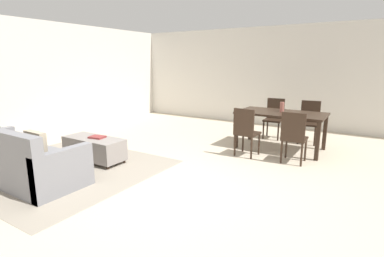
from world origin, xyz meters
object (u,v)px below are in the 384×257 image
object	(u,v)px
dining_table	(281,117)
ottoman_table	(94,148)
dining_chair_near_right	(294,135)
dining_chair_far_left	(274,116)
couch	(18,161)
book_on_ottoman	(97,137)
dining_chair_near_left	(246,129)
vase_centerpiece	(282,107)
dining_chair_far_right	(309,119)

from	to	relation	value
dining_table	ottoman_table	bearing A→B (deg)	-135.44
dining_chair_near_right	dining_chair_far_left	bearing A→B (deg)	117.07
dining_table	couch	bearing A→B (deg)	-127.37
couch	book_on_ottoman	size ratio (longest dim) A/B	8.47
dining_chair_near_left	vase_centerpiece	world-z (taller)	vase_centerpiece
dining_table	book_on_ottoman	xyz separation A→B (m)	(-2.53, -2.53, -0.23)
dining_table	dining_chair_far_right	distance (m)	0.94
dining_chair_far_right	couch	bearing A→B (deg)	-125.34
ottoman_table	vase_centerpiece	bearing A→B (deg)	45.08
dining_table	book_on_ottoman	bearing A→B (deg)	-135.06
dining_table	book_on_ottoman	world-z (taller)	dining_table
couch	dining_chair_near_left	bearing A→B (deg)	49.62
couch	vase_centerpiece	distance (m)	4.79
couch	dining_table	size ratio (longest dim) A/B	1.29
dining_table	dining_chair_near_left	xyz separation A→B (m)	(-0.40, -0.86, -0.15)
ottoman_table	dining_chair_far_right	distance (m)	4.53
book_on_ottoman	dining_chair_far_left	bearing A→B (deg)	57.74
couch	ottoman_table	distance (m)	1.23
dining_chair_far_left	dining_chair_far_right	distance (m)	0.78
vase_centerpiece	book_on_ottoman	world-z (taller)	vase_centerpiece
dining_table	dining_chair_far_right	bearing A→B (deg)	65.03
couch	book_on_ottoman	bearing A→B (deg)	74.79
book_on_ottoman	ottoman_table	bearing A→B (deg)	-155.31
dining_chair_far_right	book_on_ottoman	size ratio (longest dim) A/B	3.54
dining_chair_near_left	vase_centerpiece	size ratio (longest dim) A/B	4.56
dining_chair_far_left	vase_centerpiece	distance (m)	0.97
dining_chair_near_left	couch	bearing A→B (deg)	-130.38
couch	dining_chair_far_left	xyz separation A→B (m)	(2.47, 4.61, 0.23)
ottoman_table	dining_chair_far_left	distance (m)	4.08
dining_table	dining_chair_near_left	bearing A→B (deg)	-115.25
dining_chair_far_left	dining_chair_near_left	bearing A→B (deg)	-90.42
dining_chair_near_right	dining_chair_far_left	xyz separation A→B (m)	(-0.85, 1.66, 0.00)
couch	dining_chair_near_left	world-z (taller)	dining_chair_near_left
book_on_ottoman	dining_chair_far_right	bearing A→B (deg)	49.04
vase_centerpiece	dining_table	bearing A→B (deg)	-85.65
ottoman_table	dining_chair_near_left	xyz separation A→B (m)	(2.19, 1.70, 0.28)
dining_chair_far_right	dining_chair_far_left	bearing A→B (deg)	178.45
dining_chair_near_right	dining_chair_far_right	xyz separation A→B (m)	(-0.07, 1.64, 0.00)
dining_table	dining_chair_near_right	size ratio (longest dim) A/B	1.85
dining_chair_far_left	vase_centerpiece	bearing A→B (deg)	-64.64
dining_table	dining_chair_near_right	xyz separation A→B (m)	(0.46, -0.80, -0.15)
dining_table	book_on_ottoman	size ratio (longest dim) A/B	6.55
ottoman_table	dining_table	world-z (taller)	dining_table
couch	dining_chair_far_right	distance (m)	5.64
couch	dining_chair_near_right	distance (m)	4.45
dining_chair_far_left	vase_centerpiece	world-z (taller)	vase_centerpiece
ottoman_table	dining_chair_far_right	xyz separation A→B (m)	(2.99, 3.40, 0.28)
couch	dining_chair_near_right	bearing A→B (deg)	41.62
couch	dining_chair_near_right	world-z (taller)	dining_chair_near_right
couch	dining_chair_far_right	size ratio (longest dim) A/B	2.39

